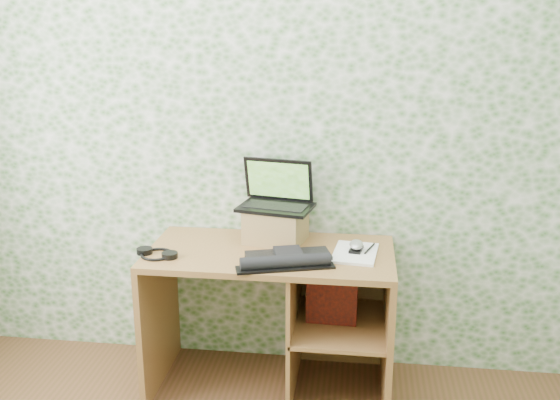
# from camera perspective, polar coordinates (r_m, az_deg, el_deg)

# --- Properties ---
(wall_back) EXTENTS (3.50, 0.00, 3.50)m
(wall_back) POSITION_cam_1_polar(r_m,az_deg,el_deg) (3.20, -0.14, 6.56)
(wall_back) COLOR silver
(wall_back) RESTS_ON ground
(desk) EXTENTS (1.20, 0.60, 0.75)m
(desk) POSITION_cam_1_polar(r_m,az_deg,el_deg) (3.17, 0.61, -9.08)
(desk) COLOR brown
(desk) RESTS_ON floor
(riser) EXTENTS (0.32, 0.29, 0.17)m
(riser) POSITION_cam_1_polar(r_m,az_deg,el_deg) (3.16, -0.38, -2.30)
(riser) COLOR brown
(riser) RESTS_ON desk
(laptop) EXTENTS (0.40, 0.32, 0.24)m
(laptop) POSITION_cam_1_polar(r_m,az_deg,el_deg) (3.15, -0.29, 0.36)
(laptop) COLOR black
(laptop) RESTS_ON riser
(keyboard) EXTENTS (0.46, 0.34, 0.06)m
(keyboard) POSITION_cam_1_polar(r_m,az_deg,el_deg) (2.89, 0.63, -5.42)
(keyboard) COLOR black
(keyboard) RESTS_ON desk
(headphones) EXTENTS (0.21, 0.19, 0.03)m
(headphones) POSITION_cam_1_polar(r_m,az_deg,el_deg) (3.05, -11.18, -4.84)
(headphones) COLOR black
(headphones) RESTS_ON desk
(notepad) EXTENTS (0.23, 0.31, 0.01)m
(notepad) POSITION_cam_1_polar(r_m,az_deg,el_deg) (3.03, 6.88, -4.84)
(notepad) COLOR white
(notepad) RESTS_ON desk
(mouse) EXTENTS (0.09, 0.12, 0.04)m
(mouse) POSITION_cam_1_polar(r_m,az_deg,el_deg) (3.03, 6.98, -4.28)
(mouse) COLOR #B8B8BA
(mouse) RESTS_ON notepad
(pen) EXTENTS (0.05, 0.14, 0.01)m
(pen) POSITION_cam_1_polar(r_m,az_deg,el_deg) (3.06, 8.20, -4.40)
(pen) COLOR black
(pen) RESTS_ON notepad
(red_box) EXTENTS (0.25, 0.09, 0.30)m
(red_box) POSITION_cam_1_polar(r_m,az_deg,el_deg) (3.11, 4.78, -8.55)
(red_box) COLOR maroon
(red_box) RESTS_ON desk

